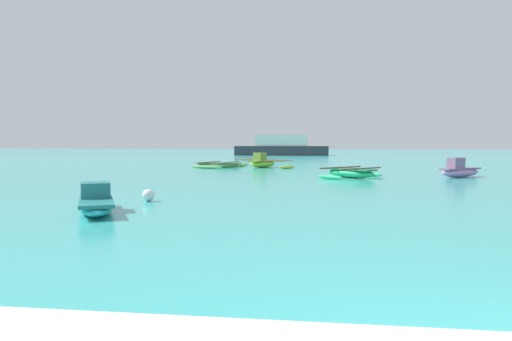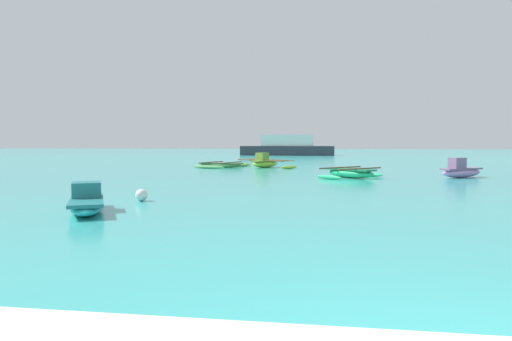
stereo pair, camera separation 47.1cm
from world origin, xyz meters
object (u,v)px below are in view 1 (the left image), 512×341
moored_boat_2 (218,165)px  moored_boat_3 (459,170)px  moored_boat_0 (96,202)px  distant_ferry (282,147)px  mooring_buoy_0 (148,195)px  moored_boat_4 (262,163)px  moored_boat_1 (351,173)px

moored_boat_2 → moored_boat_3: moored_boat_3 is taller
moored_boat_0 → distant_ferry: size_ratio=0.22×
moored_boat_2 → mooring_buoy_0: moored_boat_2 is taller
mooring_buoy_0 → moored_boat_4: bearing=86.2°
distant_ferry → moored_boat_1: bearing=-81.0°
moored_boat_2 → moored_boat_1: bearing=-27.1°
moored_boat_0 → moored_boat_3: 17.57m
moored_boat_1 → distant_ferry: distant_ferry is taller
moored_boat_4 → mooring_buoy_0: size_ratio=12.93×
moored_boat_3 → mooring_buoy_0: size_ratio=6.96×
moored_boat_0 → moored_boat_4: size_ratio=0.61×
mooring_buoy_0 → moored_boat_0: bearing=-102.8°
moored_boat_4 → mooring_buoy_0: moored_boat_4 is taller
moored_boat_0 → moored_boat_3: bearing=109.1°
moored_boat_0 → distant_ferry: bearing=151.7°
mooring_buoy_0 → distant_ferry: 47.75m
moored_boat_0 → mooring_buoy_0: moored_boat_0 is taller
distant_ferry → moored_boat_3: bearing=-73.1°
moored_boat_1 → moored_boat_4: moored_boat_4 is taller
distant_ferry → mooring_buoy_0: bearing=-90.4°
moored_boat_2 → moored_boat_4: size_ratio=0.86×
moored_boat_0 → distant_ferry: (0.83, 49.89, 0.85)m
moored_boat_0 → moored_boat_2: moored_boat_0 is taller
moored_boat_4 → mooring_buoy_0: 18.03m
moored_boat_1 → moored_boat_3: moored_boat_3 is taller
moored_boat_3 → mooring_buoy_0: bearing=-174.4°
moored_boat_3 → distant_ferry: (-11.27, 37.15, 0.76)m
moored_boat_3 → distant_ferry: 38.83m
moored_boat_1 → mooring_buoy_0: (-6.39, -9.68, -0.06)m
moored_boat_3 → moored_boat_0: bearing=-170.3°
moored_boat_0 → mooring_buoy_0: bearing=139.8°
moored_boat_2 → moored_boat_3: 15.14m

